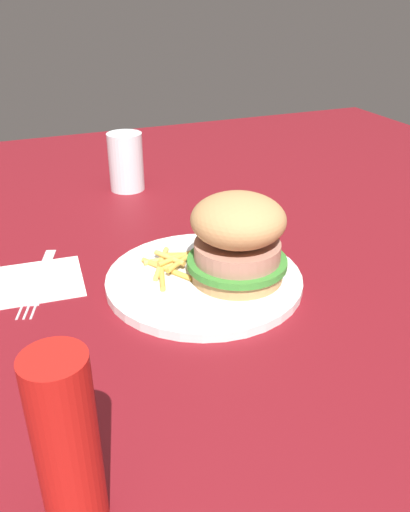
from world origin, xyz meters
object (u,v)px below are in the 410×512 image
Objects in this scene: fork at (38,280)px; napkin at (39,281)px; sandwich at (238,238)px; drink_glass at (126,166)px; ketchup_bottle at (67,445)px; fries_pile at (171,263)px; plate at (205,281)px.

napkin is at bearing -107.83° from fork.
sandwich reaches higher than drink_glass.
sandwich is at bearing 96.02° from drink_glass.
sandwich is 0.86× the size of ketchup_bottle.
fork is at bearing 72.17° from napkin.
sandwich is at bearing 140.26° from fries_pile.
sandwich reaches higher than fork.
ketchup_bottle is at bearing 88.21° from napkin.
fries_pile is 0.99× the size of drink_glass.
drink_glass is (0.00, -0.38, 0.04)m from plate.
fork is (0.23, -0.10, -0.06)m from sandwich.
sandwich is 0.74× the size of fork.
fries_pile is 0.34m from drink_glass.
napkin is at bearing -24.28° from plate.
fork is 0.35m from drink_glass.
napkin is at bearing -23.71° from sandwich.
ketchup_bottle is (0.01, 0.36, 0.07)m from napkin.
ketchup_bottle reaches higher than fries_pile.
sandwich is 0.39m from drink_glass.
drink_glass is (-0.03, -0.33, 0.03)m from fries_pile.
ketchup_bottle is (0.21, 0.27, 0.07)m from plate.
sandwich is at bearing 156.64° from fork.
sandwich reaches higher than plate.
plate is 2.43× the size of fries_pile.
napkin is (0.23, -0.10, -0.07)m from sandwich.
plate is 1.48× the size of fork.
ketchup_bottle reaches higher than napkin.
sandwich is 0.26m from fork.
plate reaches higher than napkin.
ketchup_bottle reaches higher than sandwich.
plate is at bearing 156.14° from fork.
napkin is 0.00m from fork.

